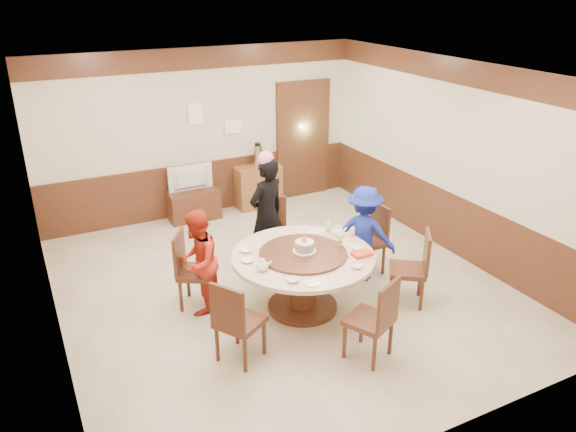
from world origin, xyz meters
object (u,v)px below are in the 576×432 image
shrimp_platter (362,255)px  side_cabinet (258,186)px  television (192,179)px  person_standing (267,214)px  tv_stand (194,205)px  birthday_cake (304,246)px  banquet_table (303,271)px  person_red (198,262)px  thermos (258,156)px  person_blue (364,234)px

shrimp_platter → side_cabinet: 3.78m
television → shrimp_platter: bearing=102.2°
side_cabinet → person_standing: bearing=-110.9°
shrimp_platter → tv_stand: 3.86m
person_standing → birthday_cake: (-0.05, -1.17, 0.04)m
banquet_table → person_red: 1.27m
banquet_table → person_standing: size_ratio=1.06×
shrimp_platter → thermos: 3.77m
tv_stand → thermos: thermos is taller
banquet_table → television: (-0.31, 3.35, 0.19)m
person_blue → side_cabinet: 3.06m
person_blue → television: size_ratio=1.73×
person_red → television: bearing=-164.3°
shrimp_platter → tv_stand: (-0.90, 3.72, -0.53)m
banquet_table → person_standing: 1.23m
person_red → person_blue: bearing=116.6°
banquet_table → person_blue: 1.16m
side_cabinet → thermos: 0.57m
birthday_cake → person_red: bearing=155.2°
person_blue → tv_stand: size_ratio=1.55×
thermos → television: bearing=-178.6°
person_red → birthday_cake: bearing=97.5°
person_red → tv_stand: size_ratio=1.55×
shrimp_platter → side_cabinet: bearing=85.2°
person_standing → person_red: person_standing is taller
person_red → shrimp_platter: size_ratio=4.38×
person_standing → shrimp_platter: 1.65m
person_blue → birthday_cake: (-1.08, -0.31, 0.19)m
person_red → person_standing: bearing=150.1°
shrimp_platter → tv_stand: size_ratio=0.35×
banquet_table → television: 3.37m
person_standing → thermos: 2.35m
person_blue → tv_stand: 3.35m
person_red → tv_stand: (0.83, 2.79, -0.41)m
television → birthday_cake: bearing=94.3°
person_blue → thermos: bearing=-40.7°
tv_stand → shrimp_platter: bearing=-76.4°
person_red → side_cabinet: size_ratio=1.64×
person_red → side_cabinet: 3.50m
birthday_cake → person_blue: bearing=16.3°
side_cabinet → thermos: (0.01, 0.00, 0.56)m
tv_stand → person_standing: bearing=-80.0°
tv_stand → side_cabinet: size_ratio=1.06×
birthday_cake → shrimp_platter: birthday_cake is taller
person_blue → thermos: 3.06m
person_standing → shrimp_platter: (0.52, -1.57, -0.03)m
person_blue → shrimp_platter: bearing=100.1°
shrimp_platter → person_red: bearing=151.8°
side_cabinet → person_blue: bearing=-86.4°
person_blue → thermos: size_ratio=3.47×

